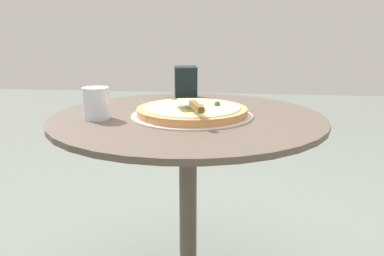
{
  "coord_description": "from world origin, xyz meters",
  "views": [
    {
      "loc": [
        0.16,
        -1.27,
        1.03
      ],
      "look_at": [
        0.01,
        -0.01,
        0.7
      ],
      "focal_mm": 37.39,
      "sensor_mm": 36.0,
      "label": 1
    }
  ],
  "objects_px": {
    "patio_table": "(188,178)",
    "pizza_server": "(192,105)",
    "napkin_dispenser": "(186,83)",
    "drinking_cup": "(96,103)",
    "pizza_on_tray": "(192,111)"
  },
  "relations": [
    {
      "from": "pizza_on_tray",
      "to": "pizza_server",
      "type": "distance_m",
      "value": 0.09
    },
    {
      "from": "pizza_server",
      "to": "drinking_cup",
      "type": "relative_size",
      "value": 2.15
    },
    {
      "from": "patio_table",
      "to": "pizza_on_tray",
      "type": "xyz_separation_m",
      "value": [
        0.01,
        -0.01,
        0.23
      ]
    },
    {
      "from": "patio_table",
      "to": "pizza_on_tray",
      "type": "bearing_deg",
      "value": -26.25
    },
    {
      "from": "patio_table",
      "to": "napkin_dispenser",
      "type": "relative_size",
      "value": 7.04
    },
    {
      "from": "patio_table",
      "to": "pizza_server",
      "type": "xyz_separation_m",
      "value": [
        0.03,
        -0.08,
        0.27
      ]
    },
    {
      "from": "pizza_server",
      "to": "napkin_dispenser",
      "type": "distance_m",
      "value": 0.41
    },
    {
      "from": "patio_table",
      "to": "napkin_dispenser",
      "type": "distance_m",
      "value": 0.43
    },
    {
      "from": "pizza_server",
      "to": "drinking_cup",
      "type": "height_order",
      "value": "drinking_cup"
    },
    {
      "from": "pizza_on_tray",
      "to": "napkin_dispenser",
      "type": "distance_m",
      "value": 0.34
    },
    {
      "from": "patio_table",
      "to": "pizza_server",
      "type": "relative_size",
      "value": 4.18
    },
    {
      "from": "drinking_cup",
      "to": "napkin_dispenser",
      "type": "height_order",
      "value": "napkin_dispenser"
    },
    {
      "from": "pizza_server",
      "to": "napkin_dispenser",
      "type": "relative_size",
      "value": 1.68
    },
    {
      "from": "pizza_on_tray",
      "to": "pizza_server",
      "type": "xyz_separation_m",
      "value": [
        0.01,
        -0.08,
        0.04
      ]
    },
    {
      "from": "pizza_server",
      "to": "drinking_cup",
      "type": "bearing_deg",
      "value": 179.71
    }
  ]
}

